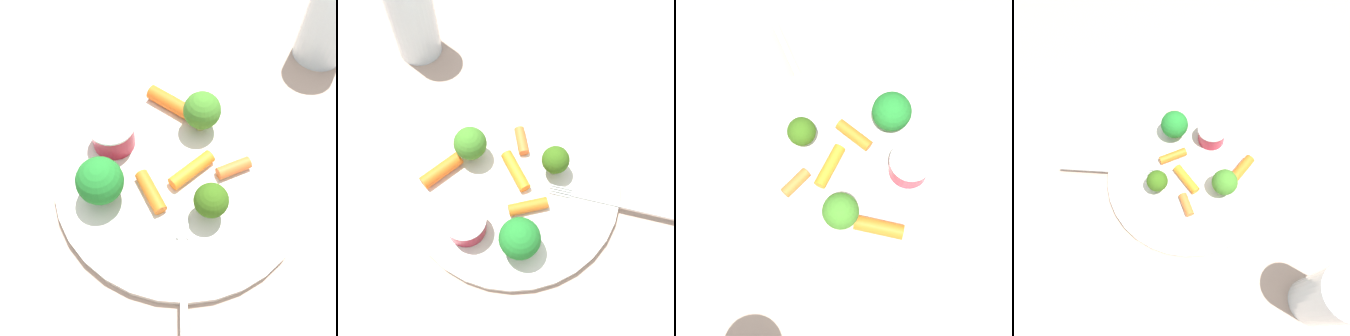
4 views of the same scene
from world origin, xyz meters
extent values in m
plane|color=tan|center=(0.00, 0.00, 0.00)|extent=(2.40, 2.40, 0.00)
cylinder|color=silver|center=(0.00, 0.00, 0.01)|extent=(0.27, 0.27, 0.01)
cylinder|color=maroon|center=(-0.08, 0.02, 0.03)|extent=(0.05, 0.05, 0.03)
cylinder|color=silver|center=(-0.08, 0.02, 0.04)|extent=(0.05, 0.05, 0.00)
cylinder|color=#80B258|center=(0.03, -0.04, 0.02)|extent=(0.01, 0.01, 0.02)
sphere|color=#356116|center=(0.03, -0.04, 0.04)|extent=(0.03, 0.03, 0.03)
cylinder|color=#97B874|center=(-0.07, -0.04, 0.02)|extent=(0.01, 0.01, 0.01)
sphere|color=#20792A|center=(-0.07, -0.04, 0.04)|extent=(0.05, 0.05, 0.05)
cylinder|color=#96A85C|center=(0.01, 0.06, 0.02)|extent=(0.01, 0.01, 0.01)
sphere|color=#3F7F27|center=(0.01, 0.06, 0.04)|extent=(0.04, 0.04, 0.04)
cylinder|color=orange|center=(0.01, 0.00, 0.02)|extent=(0.05, 0.05, 0.01)
cylinder|color=orange|center=(0.05, 0.01, 0.02)|extent=(0.04, 0.03, 0.01)
cylinder|color=orange|center=(-0.03, -0.03, 0.02)|extent=(0.04, 0.05, 0.01)
cylinder|color=orange|center=(-0.03, 0.09, 0.02)|extent=(0.06, 0.04, 0.02)
cube|color=#B2B6B2|center=(0.03, -0.15, 0.01)|extent=(0.03, 0.14, 0.00)
cube|color=#B2B6B2|center=(0.01, -0.06, 0.01)|extent=(0.01, 0.03, 0.00)
cube|color=#B2B6B2|center=(0.01, -0.06, 0.01)|extent=(0.01, 0.03, 0.00)
cube|color=#B2B6B2|center=(0.01, -0.06, 0.01)|extent=(0.01, 0.03, 0.00)
cube|color=#B2B6B2|center=(0.02, -0.06, 0.01)|extent=(0.01, 0.03, 0.00)
cylinder|color=silver|center=(0.15, 0.22, 0.06)|extent=(0.07, 0.07, 0.13)
camera|label=1|loc=(0.02, -0.20, 0.38)|focal=41.30mm
camera|label=2|loc=(-0.20, -0.08, 0.49)|focal=44.09mm
camera|label=3|loc=(0.04, 0.21, 0.59)|focal=54.72mm
camera|label=4|loc=(0.23, 0.05, 0.51)|focal=34.49mm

